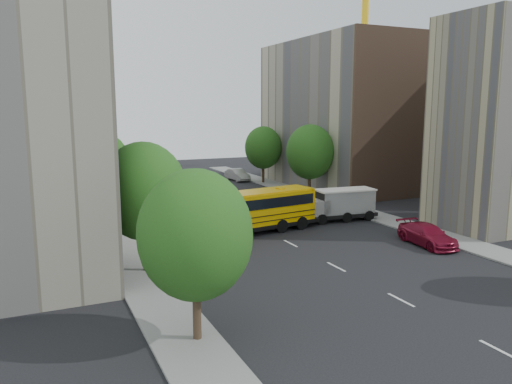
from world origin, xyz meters
TOP-DOWN VIEW (x-y plane):
  - ground at (0.00, 0.00)m, footprint 120.00×120.00m
  - sidewalk_left at (-11.50, 5.00)m, footprint 3.00×80.00m
  - sidewalk_right at (11.50, 5.00)m, footprint 3.00×80.00m
  - lane_markings at (0.00, 10.00)m, footprint 0.15×64.00m
  - building_left_cream at (-18.00, 6.00)m, footprint 10.00×26.00m
  - building_left_redbrick at (-18.00, 28.00)m, footprint 10.00×15.00m
  - building_left_near at (-18.00, -4.50)m, footprint 10.00×7.00m
  - building_right_near at (18.00, -4.50)m, footprint 10.00×7.00m
  - building_right_far at (18.00, 20.00)m, footprint 10.00×22.00m
  - building_right_sidewall at (18.00, 9.00)m, footprint 10.10×0.30m
  - tower_crane at (30.25, 28.00)m, footprint 28.50×1.20m
  - street_tree_0 at (-11.00, -14.00)m, footprint 4.80×4.80m
  - street_tree_1 at (-11.00, -4.00)m, footprint 5.12×5.12m
  - street_tree_2 at (-11.00, 14.00)m, footprint 4.99×4.99m
  - street_tree_4 at (11.00, 14.00)m, footprint 5.25×5.25m
  - street_tree_5 at (11.00, 26.00)m, footprint 4.86×4.86m
  - school_bus at (-1.57, 2.08)m, footprint 12.31×4.47m
  - safari_truck at (7.66, 2.99)m, footprint 6.70×2.99m
  - parked_car_0 at (-8.80, -5.72)m, footprint 1.96×4.14m
  - parked_car_1 at (-8.80, 9.74)m, footprint 1.40×3.90m
  - parked_car_2 at (-9.20, 19.23)m, footprint 2.41×4.90m
  - parked_car_3 at (8.80, -6.45)m, footprint 2.61×5.42m
  - parked_car_5 at (8.80, 29.63)m, footprint 2.04×4.96m

SIDE VIEW (x-z plane):
  - ground at x=0.00m, z-range 0.00..0.00m
  - lane_markings at x=0.00m, z-range 0.00..0.01m
  - sidewalk_left at x=-11.50m, z-range 0.00..0.12m
  - sidewalk_right at x=11.50m, z-range 0.00..0.12m
  - parked_car_1 at x=-8.80m, z-range 0.00..1.28m
  - parked_car_2 at x=-9.20m, z-range 0.00..1.34m
  - parked_car_0 at x=-8.80m, z-range 0.00..1.37m
  - parked_car_3 at x=8.80m, z-range 0.00..1.52m
  - parked_car_5 at x=8.80m, z-range 0.00..1.60m
  - safari_truck at x=7.66m, z-range 0.08..2.87m
  - school_bus at x=-1.57m, z-range 0.20..3.60m
  - street_tree_0 at x=-11.00m, z-range 0.94..8.35m
  - street_tree_5 at x=11.00m, z-range 0.95..8.46m
  - street_tree_2 at x=-11.00m, z-range 0.97..8.68m
  - street_tree_1 at x=-11.00m, z-range 1.00..8.90m
  - street_tree_4 at x=11.00m, z-range 1.02..9.13m
  - building_left_redbrick at x=-18.00m, z-range 0.00..13.00m
  - building_left_near at x=-18.00m, z-range 0.00..17.00m
  - building_right_near at x=18.00m, z-range 0.00..17.00m
  - building_right_far at x=18.00m, z-range 0.00..18.00m
  - building_right_sidewall at x=18.00m, z-range 0.00..18.00m
  - building_left_cream at x=-18.00m, z-range 0.00..20.00m
  - tower_crane at x=30.25m, z-range 6.60..42.35m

